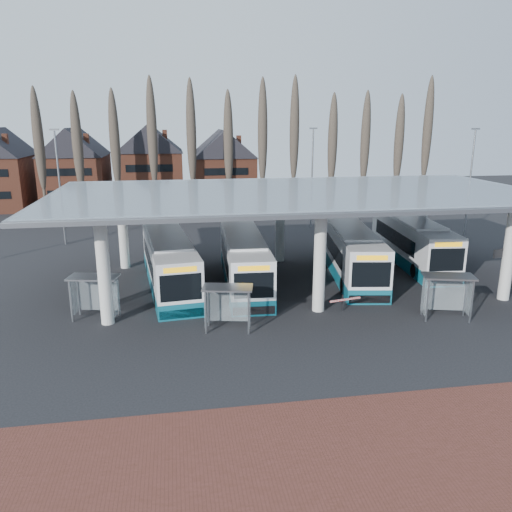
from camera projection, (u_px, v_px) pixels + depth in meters
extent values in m
plane|color=black|center=(331.00, 327.00, 27.03)|extent=(140.00, 140.00, 0.00)
cube|color=#592B23|center=(448.00, 477.00, 15.60)|extent=(70.00, 10.00, 0.03)
cylinder|color=silver|center=(104.00, 271.00, 26.76)|extent=(0.70, 0.70, 6.00)
cylinder|color=silver|center=(123.00, 229.00, 37.24)|extent=(0.70, 0.70, 6.00)
cylinder|color=silver|center=(320.00, 261.00, 28.63)|extent=(0.70, 0.70, 6.00)
cylinder|color=silver|center=(280.00, 224.00, 39.11)|extent=(0.70, 0.70, 6.00)
cylinder|color=silver|center=(509.00, 253.00, 30.51)|extent=(0.70, 0.70, 6.00)
cylinder|color=silver|center=(423.00, 219.00, 40.98)|extent=(0.70, 0.70, 6.00)
cube|color=gray|center=(298.00, 192.00, 33.02)|extent=(32.00, 16.00, 0.12)
cube|color=silver|center=(298.00, 191.00, 33.00)|extent=(31.50, 15.50, 0.04)
cone|color=#473D33|center=(41.00, 156.00, 53.14)|extent=(0.36, 0.36, 14.50)
ellipsoid|color=#473D33|center=(39.00, 139.00, 52.68)|extent=(1.10, 1.10, 11.02)
cone|color=#473D33|center=(80.00, 155.00, 53.76)|extent=(0.36, 0.36, 14.50)
ellipsoid|color=#473D33|center=(78.00, 139.00, 53.31)|extent=(1.10, 1.10, 11.02)
cone|color=#473D33|center=(118.00, 155.00, 54.39)|extent=(0.36, 0.36, 14.50)
ellipsoid|color=#473D33|center=(117.00, 138.00, 53.93)|extent=(1.10, 1.10, 11.02)
cone|color=#473D33|center=(155.00, 154.00, 55.01)|extent=(0.36, 0.36, 14.50)
ellipsoid|color=#473D33|center=(154.00, 138.00, 54.56)|extent=(1.10, 1.10, 11.02)
cone|color=#473D33|center=(192.00, 154.00, 55.64)|extent=(0.36, 0.36, 14.50)
ellipsoid|color=#473D33|center=(191.00, 138.00, 55.18)|extent=(1.10, 1.10, 11.02)
cone|color=#473D33|center=(227.00, 154.00, 56.26)|extent=(0.36, 0.36, 14.50)
ellipsoid|color=#473D33|center=(227.00, 138.00, 55.81)|extent=(1.10, 1.10, 11.02)
cone|color=#473D33|center=(262.00, 153.00, 56.89)|extent=(0.36, 0.36, 14.50)
ellipsoid|color=#473D33|center=(262.00, 138.00, 56.43)|extent=(1.10, 1.10, 11.02)
cone|color=#473D33|center=(296.00, 153.00, 57.51)|extent=(0.36, 0.36, 14.50)
ellipsoid|color=#473D33|center=(297.00, 137.00, 57.06)|extent=(1.10, 1.10, 11.02)
cone|color=#473D33|center=(330.00, 153.00, 58.14)|extent=(0.36, 0.36, 14.50)
ellipsoid|color=#473D33|center=(330.00, 137.00, 57.68)|extent=(1.10, 1.10, 11.02)
cone|color=#473D33|center=(362.00, 152.00, 58.76)|extent=(0.36, 0.36, 14.50)
ellipsoid|color=#473D33|center=(363.00, 137.00, 58.31)|extent=(1.10, 1.10, 11.02)
cone|color=#473D33|center=(394.00, 152.00, 59.39)|extent=(0.36, 0.36, 14.50)
ellipsoid|color=#473D33|center=(395.00, 137.00, 58.93)|extent=(1.10, 1.10, 11.02)
cone|color=#473D33|center=(426.00, 152.00, 60.01)|extent=(0.36, 0.36, 14.50)
ellipsoid|color=#473D33|center=(427.00, 137.00, 59.56)|extent=(1.10, 1.10, 11.02)
cube|color=brown|center=(77.00, 179.00, 64.83)|extent=(8.00, 10.00, 7.00)
pyramid|color=black|center=(72.00, 124.00, 63.00)|extent=(8.30, 10.30, 3.50)
cube|color=brown|center=(152.00, 178.00, 66.31)|extent=(8.00, 10.00, 7.00)
pyramid|color=black|center=(149.00, 124.00, 64.49)|extent=(8.30, 10.30, 3.50)
cube|color=brown|center=(223.00, 177.00, 67.80)|extent=(8.00, 10.00, 7.00)
pyramid|color=black|center=(222.00, 123.00, 65.97)|extent=(8.30, 10.30, 3.50)
cylinder|color=slate|center=(60.00, 189.00, 43.87)|extent=(0.16, 0.16, 10.00)
cube|color=slate|center=(54.00, 130.00, 42.54)|extent=(0.80, 0.15, 0.15)
cylinder|color=slate|center=(312.00, 179.00, 51.43)|extent=(0.16, 0.16, 10.00)
cube|color=slate|center=(313.00, 128.00, 50.10)|extent=(0.80, 0.15, 0.15)
cylinder|color=slate|center=(470.00, 184.00, 47.90)|extent=(0.16, 0.16, 10.00)
cube|color=slate|center=(476.00, 129.00, 46.57)|extent=(0.80, 0.15, 0.15)
cube|color=silver|center=(169.00, 260.00, 33.26)|extent=(3.97, 12.57, 2.88)
cube|color=#0D5568|center=(170.00, 280.00, 33.62)|extent=(3.99, 12.59, 0.93)
cube|color=silver|center=(168.00, 238.00, 32.87)|extent=(3.16, 7.63, 0.19)
cube|color=black|center=(168.00, 256.00, 33.71)|extent=(3.63, 9.13, 1.13)
cube|color=black|center=(181.00, 288.00, 27.52)|extent=(2.30, 0.32, 1.54)
cube|color=black|center=(161.00, 238.00, 38.95)|extent=(2.22, 0.31, 1.24)
cube|color=orange|center=(180.00, 270.00, 27.25)|extent=(1.83, 0.25, 0.31)
cube|color=black|center=(182.00, 314.00, 27.93)|extent=(2.49, 0.36, 0.51)
cylinder|color=black|center=(157.00, 300.00, 29.67)|extent=(0.40, 1.01, 0.99)
cylinder|color=black|center=(197.00, 296.00, 30.28)|extent=(0.40, 1.01, 0.99)
cylinder|color=black|center=(148.00, 266.00, 36.65)|extent=(0.40, 1.01, 0.99)
cylinder|color=black|center=(181.00, 264.00, 37.27)|extent=(0.40, 1.01, 0.99)
cube|color=silver|center=(244.00, 258.00, 33.80)|extent=(3.14, 12.18, 2.82)
cube|color=#0D5568|center=(244.00, 277.00, 34.15)|extent=(3.16, 12.20, 0.91)
cube|color=silver|center=(244.00, 237.00, 33.42)|extent=(2.65, 7.34, 0.18)
cube|color=black|center=(243.00, 255.00, 34.25)|extent=(3.02, 8.80, 1.11)
cube|color=black|center=(254.00, 285.00, 28.02)|extent=(2.26, 0.17, 1.51)
cube|color=black|center=(237.00, 237.00, 39.54)|extent=(2.18, 0.16, 1.21)
cube|color=orange|center=(254.00, 268.00, 27.75)|extent=(1.80, 0.14, 0.30)
cube|color=black|center=(254.00, 310.00, 28.42)|extent=(2.44, 0.20, 0.50)
cylinder|color=black|center=(231.00, 296.00, 30.35)|extent=(0.33, 0.98, 0.97)
cylinder|color=black|center=(269.00, 295.00, 30.61)|extent=(0.33, 0.98, 0.97)
cylinder|color=black|center=(225.00, 263.00, 37.39)|extent=(0.33, 0.98, 0.97)
cylinder|color=black|center=(255.00, 262.00, 37.65)|extent=(0.33, 0.98, 0.97)
cube|color=silver|center=(351.00, 250.00, 35.80)|extent=(4.54, 12.75, 2.91)
cube|color=#0D5568|center=(350.00, 268.00, 36.17)|extent=(4.57, 12.77, 0.94)
cube|color=silver|center=(352.00, 229.00, 35.41)|extent=(3.51, 7.77, 0.19)
cube|color=black|center=(350.00, 246.00, 36.27)|extent=(4.05, 9.30, 1.14)
cube|color=black|center=(371.00, 275.00, 29.78)|extent=(2.32, 0.42, 1.56)
cube|color=black|center=(337.00, 230.00, 41.78)|extent=(2.24, 0.41, 1.25)
cube|color=orange|center=(372.00, 258.00, 29.51)|extent=(1.84, 0.34, 0.31)
cube|color=black|center=(370.00, 299.00, 30.20)|extent=(2.50, 0.47, 0.52)
cylinder|color=black|center=(343.00, 285.00, 32.33)|extent=(0.44, 1.03, 1.00)
cylinder|color=black|center=(380.00, 285.00, 32.35)|extent=(0.44, 1.03, 1.00)
cylinder|color=black|center=(326.00, 255.00, 39.66)|extent=(0.44, 1.03, 1.00)
cylinder|color=black|center=(356.00, 255.00, 39.68)|extent=(0.44, 1.03, 1.00)
cube|color=silver|center=(412.00, 239.00, 38.97)|extent=(3.85, 12.67, 2.91)
cube|color=#0D5568|center=(411.00, 256.00, 39.34)|extent=(3.87, 12.70, 0.94)
cube|color=silver|center=(414.00, 220.00, 38.58)|extent=(3.10, 7.68, 0.19)
cube|color=black|center=(410.00, 236.00, 39.45)|extent=(3.55, 9.20, 1.14)
cube|color=black|center=(447.00, 260.00, 32.97)|extent=(2.33, 0.29, 1.56)
cube|color=black|center=(387.00, 222.00, 44.93)|extent=(2.25, 0.28, 1.25)
cube|color=orange|center=(448.00, 245.00, 32.70)|extent=(1.85, 0.23, 0.31)
cube|color=black|center=(445.00, 282.00, 33.39)|extent=(2.51, 0.33, 0.52)
cylinder|color=black|center=(415.00, 271.00, 35.45)|extent=(0.39, 1.02, 1.00)
cylinder|color=black|center=(447.00, 270.00, 35.60)|extent=(0.39, 1.02, 1.00)
cylinder|color=black|center=(382.00, 245.00, 42.76)|extent=(0.39, 1.02, 1.00)
cylinder|color=black|center=(409.00, 245.00, 42.91)|extent=(0.39, 1.02, 1.00)
cube|color=gray|center=(71.00, 301.00, 27.42)|extent=(0.09, 0.09, 2.41)
cube|color=gray|center=(112.00, 302.00, 27.32)|extent=(0.09, 0.09, 2.41)
cube|color=gray|center=(78.00, 295.00, 28.44)|extent=(0.09, 0.09, 2.41)
cube|color=gray|center=(118.00, 296.00, 28.34)|extent=(0.09, 0.09, 2.41)
cube|color=gray|center=(93.00, 277.00, 27.55)|extent=(2.92, 1.87, 0.10)
cube|color=silver|center=(99.00, 294.00, 28.42)|extent=(2.27, 0.51, 1.93)
cube|color=silver|center=(74.00, 297.00, 27.92)|extent=(0.26, 1.04, 1.93)
cube|color=silver|center=(116.00, 298.00, 27.81)|extent=(0.26, 1.04, 1.93)
cube|color=gray|center=(206.00, 313.00, 25.91)|extent=(0.09, 0.09, 2.33)
cube|color=gray|center=(248.00, 313.00, 25.82)|extent=(0.09, 0.09, 2.33)
cube|color=gray|center=(208.00, 306.00, 26.90)|extent=(0.09, 0.09, 2.33)
cube|color=gray|center=(250.00, 306.00, 26.81)|extent=(0.09, 0.09, 2.33)
cube|color=gray|center=(228.00, 288.00, 26.04)|extent=(2.82, 1.81, 0.09)
cube|color=silver|center=(229.00, 305.00, 26.88)|extent=(2.20, 0.49, 1.87)
cube|color=silver|center=(206.00, 308.00, 26.39)|extent=(0.24, 1.01, 1.87)
cube|color=silver|center=(250.00, 309.00, 26.30)|extent=(0.24, 1.01, 1.87)
cube|color=gray|center=(427.00, 301.00, 27.45)|extent=(0.10, 0.10, 2.45)
cube|color=gray|center=(472.00, 302.00, 27.25)|extent=(0.10, 0.10, 2.45)
cube|color=gray|center=(423.00, 294.00, 28.49)|extent=(0.10, 0.10, 2.45)
cube|color=gray|center=(465.00, 295.00, 28.29)|extent=(0.10, 0.10, 2.45)
cube|color=gray|center=(449.00, 276.00, 27.53)|extent=(3.00, 2.01, 0.10)
cube|color=silver|center=(444.00, 294.00, 28.42)|extent=(2.29, 0.62, 1.96)
cube|color=silver|center=(424.00, 297.00, 27.96)|extent=(0.31, 1.06, 1.96)
cube|color=silver|center=(469.00, 298.00, 27.75)|extent=(0.31, 1.06, 1.96)
cylinder|color=black|center=(503.00, 274.00, 31.10)|extent=(0.10, 0.10, 3.19)
cube|color=black|center=(506.00, 252.00, 30.74)|extent=(2.13, 0.75, 0.55)
cube|color=black|center=(342.00, 303.00, 29.22)|extent=(0.07, 0.07, 0.99)
cube|color=red|center=(345.00, 300.00, 28.70)|extent=(1.96, 0.51, 0.09)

